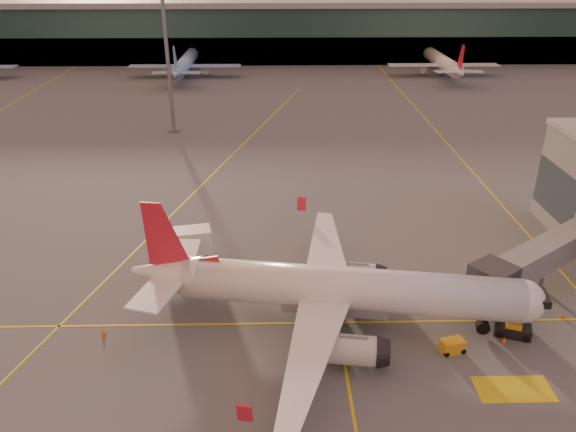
{
  "coord_description": "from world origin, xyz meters",
  "views": [
    {
      "loc": [
        -0.54,
        -37.66,
        31.35
      ],
      "look_at": [
        0.65,
        17.67,
        5.0
      ],
      "focal_mm": 35.0,
      "sensor_mm": 36.0,
      "label": 1
    }
  ],
  "objects_px": {
    "gpu_cart": "(452,346)",
    "pushback_tug": "(513,329)",
    "catering_truck": "(186,246)",
    "main_airplane": "(334,289)"
  },
  "relations": [
    {
      "from": "gpu_cart",
      "to": "pushback_tug",
      "type": "distance_m",
      "value": 6.48
    },
    {
      "from": "catering_truck",
      "to": "gpu_cart",
      "type": "distance_m",
      "value": 29.13
    },
    {
      "from": "gpu_cart",
      "to": "pushback_tug",
      "type": "height_order",
      "value": "pushback_tug"
    },
    {
      "from": "gpu_cart",
      "to": "pushback_tug",
      "type": "xyz_separation_m",
      "value": [
        6.08,
        2.23,
        0.07
      ]
    },
    {
      "from": "gpu_cart",
      "to": "catering_truck",
      "type": "bearing_deg",
      "value": 134.23
    },
    {
      "from": "main_airplane",
      "to": "pushback_tug",
      "type": "height_order",
      "value": "main_airplane"
    },
    {
      "from": "main_airplane",
      "to": "pushback_tug",
      "type": "xyz_separation_m",
      "value": [
        15.97,
        -2.14,
        -3.01
      ]
    },
    {
      "from": "main_airplane",
      "to": "pushback_tug",
      "type": "bearing_deg",
      "value": 1.23
    },
    {
      "from": "main_airplane",
      "to": "gpu_cart",
      "type": "distance_m",
      "value": 11.24
    },
    {
      "from": "gpu_cart",
      "to": "pushback_tug",
      "type": "bearing_deg",
      "value": 5.73
    }
  ]
}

